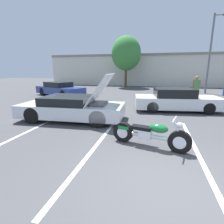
{
  "coord_description": "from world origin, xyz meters",
  "views": [
    {
      "loc": [
        -0.31,
        -3.19,
        2.23
      ],
      "look_at": [
        -1.73,
        2.53,
        0.8
      ],
      "focal_mm": 28.0,
      "sensor_mm": 36.0,
      "label": 1
    }
  ],
  "objects_px": {
    "tree_background": "(126,53)",
    "show_car_hood_open": "(73,108)",
    "parked_car_left_row": "(60,89)",
    "spectator_near_motorcycle": "(196,87)",
    "parked_car_mid_row": "(176,100)",
    "motorcycle": "(150,134)",
    "light_pole": "(211,51)"
  },
  "relations": [
    {
      "from": "light_pole",
      "to": "parked_car_left_row",
      "type": "bearing_deg",
      "value": -159.4
    },
    {
      "from": "tree_background",
      "to": "show_car_hood_open",
      "type": "distance_m",
      "value": 16.33
    },
    {
      "from": "light_pole",
      "to": "spectator_near_motorcycle",
      "type": "height_order",
      "value": "light_pole"
    },
    {
      "from": "show_car_hood_open",
      "to": "light_pole",
      "type": "bearing_deg",
      "value": 50.9
    },
    {
      "from": "parked_car_mid_row",
      "to": "spectator_near_motorcycle",
      "type": "bearing_deg",
      "value": 53.89
    },
    {
      "from": "show_car_hood_open",
      "to": "parked_car_mid_row",
      "type": "distance_m",
      "value": 5.7
    },
    {
      "from": "parked_car_mid_row",
      "to": "spectator_near_motorcycle",
      "type": "xyz_separation_m",
      "value": [
        1.58,
        2.96,
        0.52
      ]
    },
    {
      "from": "motorcycle",
      "to": "light_pole",
      "type": "bearing_deg",
      "value": 83.95
    },
    {
      "from": "parked_car_left_row",
      "to": "spectator_near_motorcycle",
      "type": "height_order",
      "value": "spectator_near_motorcycle"
    },
    {
      "from": "motorcycle",
      "to": "show_car_hood_open",
      "type": "xyz_separation_m",
      "value": [
        -3.5,
        2.12,
        0.18
      ]
    },
    {
      "from": "tree_background",
      "to": "parked_car_mid_row",
      "type": "xyz_separation_m",
      "value": [
        5.01,
        -12.75,
        -3.67
      ]
    },
    {
      "from": "tree_background",
      "to": "spectator_near_motorcycle",
      "type": "relative_size",
      "value": 3.49
    },
    {
      "from": "motorcycle",
      "to": "parked_car_left_row",
      "type": "distance_m",
      "value": 11.95
    },
    {
      "from": "spectator_near_motorcycle",
      "to": "show_car_hood_open",
      "type": "bearing_deg",
      "value": -136.0
    },
    {
      "from": "motorcycle",
      "to": "parked_car_left_row",
      "type": "bearing_deg",
      "value": 146.03
    },
    {
      "from": "tree_background",
      "to": "motorcycle",
      "type": "xyz_separation_m",
      "value": [
        3.76,
        -18.02,
        -3.87
      ]
    },
    {
      "from": "motorcycle",
      "to": "parked_car_mid_row",
      "type": "distance_m",
      "value": 5.42
    },
    {
      "from": "parked_car_left_row",
      "to": "spectator_near_motorcycle",
      "type": "xyz_separation_m",
      "value": [
        10.88,
        -0.59,
        0.52
      ]
    },
    {
      "from": "parked_car_left_row",
      "to": "tree_background",
      "type": "bearing_deg",
      "value": 88.39
    },
    {
      "from": "motorcycle",
      "to": "tree_background",
      "type": "bearing_deg",
      "value": 115.4
    },
    {
      "from": "tree_background",
      "to": "parked_car_left_row",
      "type": "distance_m",
      "value": 10.8
    },
    {
      "from": "parked_car_mid_row",
      "to": "spectator_near_motorcycle",
      "type": "distance_m",
      "value": 3.39
    },
    {
      "from": "parked_car_left_row",
      "to": "show_car_hood_open",
      "type": "bearing_deg",
      "value": -32.38
    },
    {
      "from": "show_car_hood_open",
      "to": "parked_car_left_row",
      "type": "bearing_deg",
      "value": 121.09
    },
    {
      "from": "show_car_hood_open",
      "to": "parked_car_left_row",
      "type": "relative_size",
      "value": 0.93
    },
    {
      "from": "tree_background",
      "to": "spectator_near_motorcycle",
      "type": "height_order",
      "value": "tree_background"
    },
    {
      "from": "parked_car_mid_row",
      "to": "light_pole",
      "type": "bearing_deg",
      "value": 58.51
    },
    {
      "from": "motorcycle",
      "to": "spectator_near_motorcycle",
      "type": "xyz_separation_m",
      "value": [
        2.82,
        8.23,
        0.72
      ]
    },
    {
      "from": "tree_background",
      "to": "parked_car_left_row",
      "type": "relative_size",
      "value": 1.26
    },
    {
      "from": "tree_background",
      "to": "motorcycle",
      "type": "relative_size",
      "value": 2.8
    },
    {
      "from": "tree_background",
      "to": "show_car_hood_open",
      "type": "height_order",
      "value": "tree_background"
    },
    {
      "from": "light_pole",
      "to": "show_car_hood_open",
      "type": "bearing_deg",
      "value": -125.97
    }
  ]
}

